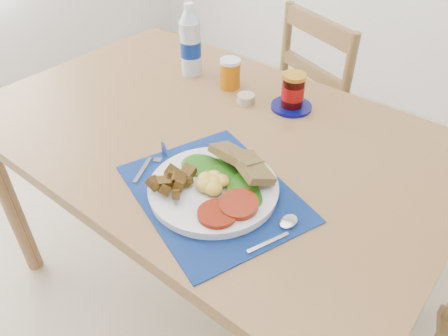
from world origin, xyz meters
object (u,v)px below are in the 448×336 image
(breakfast_plate, at_px, (210,185))
(jam_on_saucer, at_px, (293,93))
(water_bottle, at_px, (190,44))
(juice_glass, at_px, (230,74))
(chair_far, at_px, (329,96))

(breakfast_plate, relative_size, jam_on_saucer, 2.41)
(breakfast_plate, distance_m, jam_on_saucer, 0.47)
(water_bottle, distance_m, juice_glass, 0.18)
(chair_far, relative_size, breakfast_plate, 3.62)
(chair_far, bearing_deg, breakfast_plate, 119.56)
(juice_glass, distance_m, jam_on_saucer, 0.23)
(breakfast_plate, bearing_deg, water_bottle, 149.15)
(chair_far, height_order, water_bottle, chair_far)
(chair_far, xyz_separation_m, jam_on_saucer, (0.08, -0.45, 0.24))
(breakfast_plate, bearing_deg, chair_far, 111.64)
(chair_far, relative_size, jam_on_saucer, 8.73)
(water_bottle, height_order, jam_on_saucer, water_bottle)
(water_bottle, xyz_separation_m, jam_on_saucer, (0.40, 0.02, -0.06))
(breakfast_plate, distance_m, water_bottle, 0.65)
(chair_far, xyz_separation_m, juice_glass, (-0.15, -0.47, 0.23))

